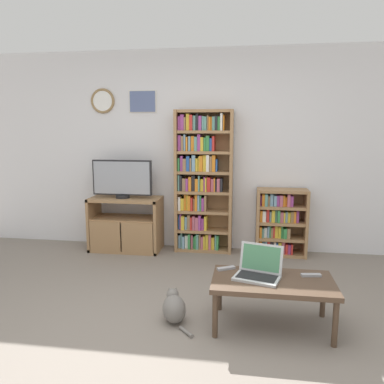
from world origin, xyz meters
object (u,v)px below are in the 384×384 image
at_px(coffee_table, 273,285).
at_px(laptop, 259,269).
at_px(cat, 174,308).
at_px(television, 122,179).
at_px(tv_stand, 126,224).
at_px(remote_near_laptop, 311,275).
at_px(bookshelf_tall, 201,181).
at_px(bookshelf_short, 279,222).
at_px(remote_far_from_laptop, 226,268).

bearing_deg(coffee_table, laptop, 158.90).
height_order(laptop, cat, laptop).
distance_m(television, laptop, 2.44).
distance_m(tv_stand, coffee_table, 2.49).
bearing_deg(remote_near_laptop, coffee_table, -78.23).
bearing_deg(bookshelf_tall, remote_near_laptop, -57.20).
xyz_separation_m(tv_stand, coffee_table, (1.79, -1.72, 0.00)).
xyz_separation_m(bookshelf_tall, coffee_table, (0.81, -1.86, -0.56)).
xyz_separation_m(coffee_table, cat, (-0.80, -0.04, -0.23)).
bearing_deg(cat, coffee_table, -19.13).
xyz_separation_m(bookshelf_short, remote_far_from_laptop, (-0.57, -1.67, -0.01)).
bearing_deg(laptop, remote_near_laptop, 26.23).
bearing_deg(coffee_table, cat, -177.30).
height_order(coffee_table, remote_near_laptop, remote_near_laptop).
relative_size(coffee_table, remote_near_laptop, 5.85).
relative_size(remote_near_laptop, cat, 0.43).
distance_m(television, bookshelf_tall, 1.02).
distance_m(bookshelf_short, remote_near_laptop, 1.73).
xyz_separation_m(coffee_table, remote_far_from_laptop, (-0.38, 0.17, 0.05)).
xyz_separation_m(bookshelf_short, remote_near_laptop, (0.12, -1.72, -0.01)).
relative_size(television, laptop, 1.88).
xyz_separation_m(television, bookshelf_short, (2.01, 0.12, -0.54)).
bearing_deg(television, remote_near_laptop, -36.86).
distance_m(tv_stand, remote_far_from_laptop, 2.10).
relative_size(television, remote_near_laptop, 4.73).
bearing_deg(cat, bookshelf_short, 40.46).
relative_size(tv_stand, cat, 2.39).
bearing_deg(television, cat, -59.76).
relative_size(bookshelf_tall, coffee_table, 1.89).
height_order(remote_far_from_laptop, cat, remote_far_from_laptop).
bearing_deg(bookshelf_tall, coffee_table, -66.42).
height_order(remote_near_laptop, remote_far_from_laptop, same).
xyz_separation_m(television, cat, (1.02, -1.75, -0.83)).
distance_m(remote_far_from_laptop, cat, 0.55).
bearing_deg(remote_near_laptop, cat, -90.87).
xyz_separation_m(bookshelf_tall, cat, (0.01, -1.90, -0.80)).
relative_size(laptop, remote_far_from_laptop, 2.58).
relative_size(television, coffee_table, 0.81).
height_order(coffee_table, laptop, laptop).
bearing_deg(cat, laptop, -15.07).
distance_m(television, remote_near_laptop, 2.72).
relative_size(bookshelf_short, laptop, 2.04).
bearing_deg(bookshelf_tall, laptop, -68.96).
xyz_separation_m(television, remote_near_laptop, (2.13, -1.60, -0.54)).
height_order(laptop, remote_near_laptop, laptop).
height_order(bookshelf_tall, coffee_table, bookshelf_tall).
bearing_deg(remote_near_laptop, laptop, -88.99).
bearing_deg(remote_far_from_laptop, remote_near_laptop, 56.24).
relative_size(remote_near_laptop, remote_far_from_laptop, 1.02).
bearing_deg(remote_far_from_laptop, television, -166.63).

